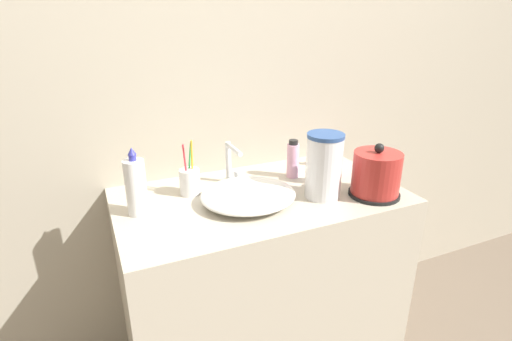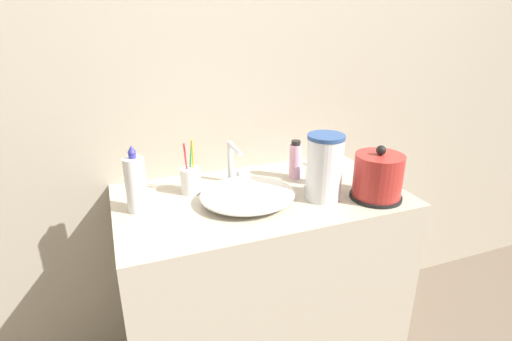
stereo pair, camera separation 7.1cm
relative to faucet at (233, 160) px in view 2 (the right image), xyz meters
name	(u,v)px [view 2 (the right image)]	position (x,y,z in m)	size (l,w,h in m)	color
wall_back	(232,57)	(0.06, 0.17, 0.37)	(6.00, 0.04, 2.60)	#ADA38E
vanity_counter	(261,286)	(0.06, -0.14, -0.51)	(1.06, 0.59, 0.83)	#B7AD99
sink_basin	(248,194)	(-0.01, -0.18, -0.07)	(0.34, 0.32, 0.06)	white
faucet	(233,160)	(0.00, 0.00, 0.00)	(0.06, 0.14, 0.17)	silver
electric_kettle	(378,178)	(0.44, -0.32, -0.02)	(0.19, 0.19, 0.20)	black
toothbrush_cup	(191,180)	(-0.18, -0.03, -0.04)	(0.08, 0.08, 0.21)	silver
lotion_bottle	(338,156)	(0.48, 0.00, -0.04)	(0.05, 0.05, 0.14)	#EAA8C6
shampoo_bottle	(295,160)	(0.25, -0.04, -0.02)	(0.05, 0.05, 0.16)	#EAA8C6
mouthwash_bottle	(319,170)	(0.31, -0.13, -0.04)	(0.05, 0.05, 0.12)	#3370B7
hand_cream_bottle	(136,184)	(-0.38, -0.11, 0.00)	(0.07, 0.07, 0.23)	white
water_pitcher	(324,167)	(0.26, -0.25, 0.03)	(0.13, 0.13, 0.24)	silver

